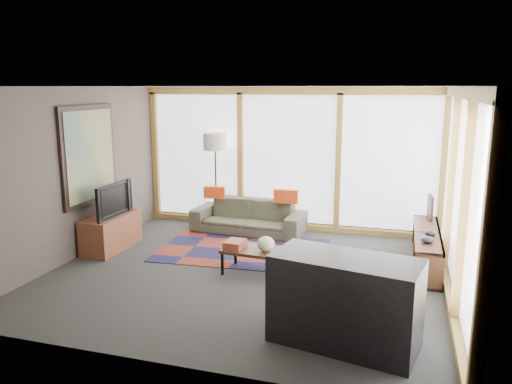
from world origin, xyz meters
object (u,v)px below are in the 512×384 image
(tv_console, at_px, (111,232))
(television, at_px, (110,200))
(coffee_table, at_px, (261,262))
(sofa, at_px, (249,217))
(bookshelf, at_px, (426,249))
(bar_counter, at_px, (345,301))
(floor_lamp, at_px, (216,181))

(tv_console, xyz_separation_m, television, (0.03, -0.05, 0.55))
(coffee_table, distance_m, tv_console, 2.68)
(sofa, relative_size, bookshelf, 1.00)
(television, xyz_separation_m, bar_counter, (3.98, -1.96, -0.37))
(sofa, distance_m, tv_console, 2.41)
(sofa, height_order, bar_counter, bar_counter)
(bookshelf, height_order, television, television)
(tv_console, distance_m, bar_counter, 4.49)
(bar_counter, bearing_deg, tv_console, 164.84)
(bar_counter, bearing_deg, floor_lamp, 138.86)
(bookshelf, distance_m, television, 4.95)
(sofa, height_order, television, television)
(floor_lamp, distance_m, bookshelf, 3.93)
(bar_counter, bearing_deg, television, 165.19)
(tv_console, xyz_separation_m, bar_counter, (4.01, -2.01, 0.18))
(television, relative_size, bar_counter, 0.64)
(tv_console, bearing_deg, bookshelf, 7.69)
(sofa, height_order, tv_console, sofa)
(coffee_table, distance_m, bookshelf, 2.47)
(sofa, relative_size, floor_lamp, 1.14)
(floor_lamp, bearing_deg, tv_console, -124.22)
(tv_console, height_order, bar_counter, bar_counter)
(floor_lamp, height_order, coffee_table, floor_lamp)
(sofa, bearing_deg, bookshelf, -13.07)
(television, bearing_deg, floor_lamp, -31.80)
(coffee_table, relative_size, bookshelf, 0.53)
(bookshelf, xyz_separation_m, television, (-4.86, -0.71, 0.58))
(coffee_table, height_order, television, television)
(coffee_table, bearing_deg, bar_counter, -50.35)
(tv_console, height_order, television, television)
(sofa, bearing_deg, floor_lamp, 169.41)
(television, bearing_deg, tv_console, 36.24)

